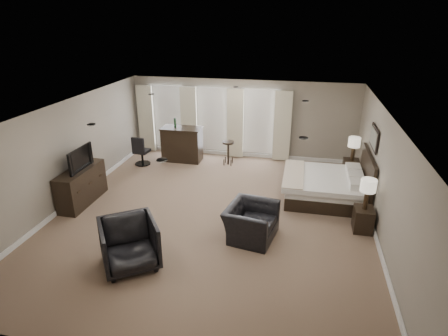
% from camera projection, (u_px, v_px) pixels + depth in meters
% --- Properties ---
extents(room, '(7.60, 8.60, 2.64)m').
position_uv_depth(room, '(212.00, 166.00, 8.63)').
color(room, '#755D4A').
rests_on(room, ground).
extents(window_bay, '(5.25, 0.20, 2.30)m').
position_uv_depth(window_bay, '(212.00, 121.00, 12.57)').
color(window_bay, silver).
rests_on(window_bay, room).
extents(bed, '(2.06, 1.97, 1.31)m').
position_uv_depth(bed, '(322.00, 175.00, 9.73)').
color(bed, silver).
rests_on(bed, ground).
extents(nightstand_near, '(0.41, 0.50, 0.55)m').
position_uv_depth(nightstand_near, '(363.00, 219.00, 8.40)').
color(nightstand_near, black).
rests_on(nightstand_near, ground).
extents(nightstand_far, '(0.44, 0.54, 0.59)m').
position_uv_depth(nightstand_far, '(350.00, 170.00, 11.01)').
color(nightstand_far, black).
rests_on(nightstand_far, ground).
extents(lamp_near, '(0.34, 0.34, 0.70)m').
position_uv_depth(lamp_near, '(367.00, 194.00, 8.16)').
color(lamp_near, beige).
rests_on(lamp_near, nightstand_near).
extents(lamp_far, '(0.34, 0.34, 0.70)m').
position_uv_depth(lamp_far, '(353.00, 149.00, 10.76)').
color(lamp_far, beige).
rests_on(lamp_far, nightstand_far).
extents(wall_art, '(0.04, 0.96, 0.56)m').
position_uv_depth(wall_art, '(374.00, 138.00, 9.10)').
color(wall_art, slate).
rests_on(wall_art, room).
extents(dresser, '(0.52, 1.60, 0.93)m').
position_uv_depth(dresser, '(82.00, 186.00, 9.59)').
color(dresser, black).
rests_on(dresser, ground).
extents(tv, '(0.58, 1.00, 0.13)m').
position_uv_depth(tv, '(78.00, 167.00, 9.38)').
color(tv, black).
rests_on(tv, dresser).
extents(armchair_near, '(0.94, 1.26, 1.00)m').
position_uv_depth(armchair_near, '(251.00, 217.00, 8.06)').
color(armchair_near, black).
rests_on(armchair_near, ground).
extents(armchair_far, '(1.39, 1.37, 1.05)m').
position_uv_depth(armchair_far, '(129.00, 242.00, 7.11)').
color(armchair_far, black).
rests_on(armchair_far, ground).
extents(bar_counter, '(1.31, 0.68, 1.14)m').
position_uv_depth(bar_counter, '(182.00, 144.00, 12.34)').
color(bar_counter, black).
rests_on(bar_counter, ground).
extents(bar_stool_left, '(0.42, 0.42, 0.72)m').
position_uv_depth(bar_stool_left, '(182.00, 148.00, 12.62)').
color(bar_stool_left, black).
rests_on(bar_stool_left, ground).
extents(bar_stool_right, '(0.37, 0.37, 0.78)m').
position_uv_depth(bar_stool_right, '(228.00, 153.00, 12.06)').
color(bar_stool_right, black).
rests_on(bar_stool_right, ground).
extents(desk_chair, '(0.54, 0.54, 0.97)m').
position_uv_depth(desk_chair, '(142.00, 150.00, 12.02)').
color(desk_chair, black).
rests_on(desk_chair, ground).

